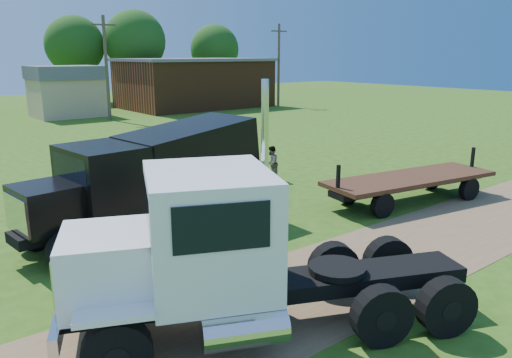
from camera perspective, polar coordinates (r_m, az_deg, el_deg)
ground at (r=15.30m, az=15.19°, el=-8.54°), size 140.00×140.00×0.00m
dirt_track at (r=15.30m, az=15.19°, el=-8.52°), size 120.00×4.20×0.01m
white_semi_tractor at (r=10.27m, az=-4.69°, el=-8.64°), size 8.78×5.92×5.27m
black_dump_truck at (r=16.62m, az=-11.76°, el=0.64°), size 8.44×3.35×3.60m
orange_pickup at (r=20.47m, az=-12.19°, el=-0.35°), size 5.87×3.45×1.53m
flatbed_trailer at (r=20.74m, az=17.19°, el=-0.35°), size 7.67×3.43×1.90m
spectator_b at (r=23.30m, az=1.77°, el=1.82°), size 0.96×0.87×1.62m
brick_building at (r=56.63m, az=-7.06°, el=10.86°), size 15.40×10.40×5.30m
tan_shed at (r=50.75m, az=-20.82°, el=9.43°), size 6.20×5.40×4.70m
utility_poles at (r=46.64m, az=-16.72°, el=12.24°), size 42.20×0.28×9.00m
tree_row at (r=59.81m, az=-24.58°, el=13.78°), size 55.69×13.64×10.98m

